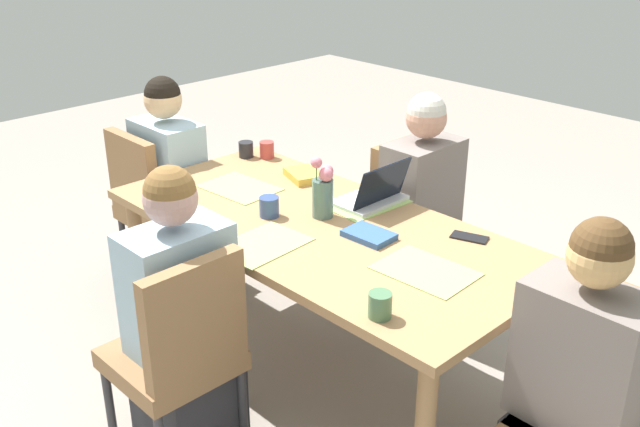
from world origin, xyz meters
TOP-DOWN VIEW (x-y plane):
  - ground_plane at (0.00, 0.00)m, footprint 10.00×10.00m
  - dining_table at (0.00, 0.00)m, footprint 1.97×0.93m
  - chair_head_right_left_near at (1.29, 0.06)m, footprint 0.44×0.44m
  - person_head_right_left_near at (1.23, -0.01)m, footprint 0.40×0.36m
  - chair_head_left_left_mid at (-1.26, -0.06)m, footprint 0.44×0.44m
  - person_head_left_left_mid at (-1.20, 0.01)m, footprint 0.40×0.36m
  - chair_near_left_far at (0.03, -0.76)m, footprint 0.44×0.44m
  - person_near_left_far at (-0.05, -0.70)m, footprint 0.36×0.40m
  - chair_far_right_near at (-0.11, 0.81)m, footprint 0.44×0.44m
  - person_far_right_near at (-0.04, 0.75)m, footprint 0.36×0.40m
  - flower_vase at (-0.05, 0.07)m, footprint 0.10×0.11m
  - placemat_head_right_left_near at (0.58, -0.01)m, footprint 0.37×0.28m
  - placemat_head_left_left_mid at (-0.57, 0.01)m, footprint 0.38×0.29m
  - placemat_near_left_far at (-0.02, -0.31)m, footprint 0.29×0.38m
  - placemat_far_right_near at (-0.02, 0.31)m, footprint 0.28×0.38m
  - laptop_far_right_near at (0.01, 0.33)m, footprint 0.22×0.32m
  - coffee_mug_near_left at (0.67, -0.37)m, footprint 0.08×0.08m
  - coffee_mug_near_right at (-0.89, 0.31)m, footprint 0.08×0.08m
  - coffee_mug_centre_left at (-0.22, -0.10)m, footprint 0.09×0.09m
  - coffee_mug_centre_right at (-0.65, -0.36)m, footprint 0.08×0.08m
  - coffee_mug_far_left at (-0.80, 0.38)m, footprint 0.08×0.08m
  - book_red_cover at (0.24, 0.05)m, footprint 0.21×0.15m
  - book_blue_cover at (-0.44, 0.31)m, footprint 0.23×0.20m
  - phone_black at (0.53, 0.35)m, footprint 0.17×0.12m

SIDE VIEW (x-z plane):
  - ground_plane at x=0.00m, z-range 0.00..0.00m
  - chair_head_right_left_near at x=1.29m, z-range 0.05..0.95m
  - chair_head_left_left_mid at x=-1.26m, z-range 0.05..0.95m
  - chair_near_left_far at x=0.03m, z-range 0.05..0.95m
  - chair_far_right_near at x=-0.11m, z-range 0.05..0.95m
  - person_head_right_left_near at x=1.23m, z-range -0.07..1.12m
  - person_head_left_left_mid at x=-1.20m, z-range -0.07..1.12m
  - person_near_left_far at x=-0.05m, z-range -0.07..1.12m
  - person_far_right_near at x=-0.04m, z-range -0.07..1.12m
  - dining_table at x=0.00m, z-range 0.30..1.06m
  - placemat_head_right_left_near at x=0.58m, z-range 0.76..0.76m
  - placemat_head_left_left_mid at x=-0.57m, z-range 0.76..0.76m
  - placemat_near_left_far at x=-0.02m, z-range 0.76..0.76m
  - placemat_far_right_near at x=-0.02m, z-range 0.76..0.76m
  - phone_black at x=0.53m, z-range 0.76..0.77m
  - book_red_cover at x=0.24m, z-range 0.76..0.79m
  - book_blue_cover at x=-0.44m, z-range 0.76..0.80m
  - coffee_mug_centre_right at x=-0.65m, z-range 0.76..0.84m
  - coffee_mug_near_right at x=-0.89m, z-range 0.76..0.84m
  - laptop_far_right_near at x=0.01m, z-range 0.70..0.91m
  - coffee_mug_far_left at x=-0.80m, z-range 0.76..0.85m
  - coffee_mug_centre_left at x=-0.22m, z-range 0.76..0.85m
  - coffee_mug_near_left at x=0.67m, z-range 0.76..0.85m
  - flower_vase at x=-0.05m, z-range 0.74..1.02m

